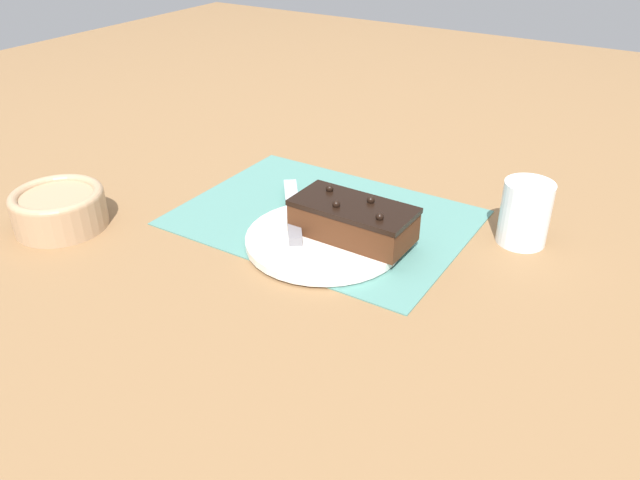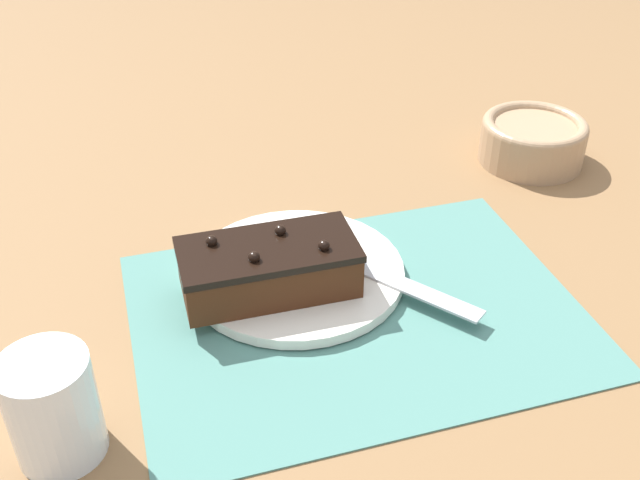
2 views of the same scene
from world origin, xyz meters
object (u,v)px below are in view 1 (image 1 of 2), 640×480
object	(u,v)px
cake_plate	(324,240)
small_bowl	(59,208)
serving_knife	(293,220)
chocolate_cake	(353,220)
drinking_glass	(525,213)

from	to	relation	value
cake_plate	small_bowl	xyz separation A→B (m)	(-0.39, -0.17, 0.02)
serving_knife	small_bowl	xyz separation A→B (m)	(-0.32, -0.18, 0.01)
chocolate_cake	drinking_glass	distance (m)	0.26
serving_knife	chocolate_cake	bearing A→B (deg)	-29.32
chocolate_cake	drinking_glass	size ratio (longest dim) A/B	1.87
serving_knife	small_bowl	distance (m)	0.37
small_bowl	serving_knife	bearing A→B (deg)	29.49
cake_plate	small_bowl	distance (m)	0.42
chocolate_cake	small_bowl	distance (m)	0.47
chocolate_cake	serving_knife	world-z (taller)	chocolate_cake
cake_plate	drinking_glass	world-z (taller)	drinking_glass
cake_plate	chocolate_cake	distance (m)	0.05
cake_plate	drinking_glass	size ratio (longest dim) A/B	2.41
chocolate_cake	serving_knife	distance (m)	0.10
cake_plate	drinking_glass	xyz separation A→B (m)	(0.25, 0.17, 0.04)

